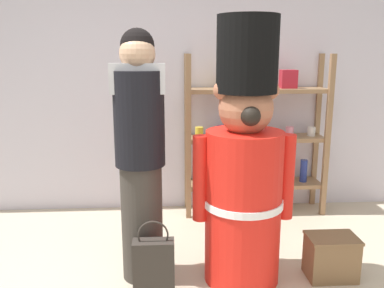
# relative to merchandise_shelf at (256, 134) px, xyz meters

# --- Properties ---
(back_wall) EXTENTS (6.40, 0.12, 2.60)m
(back_wall) POSITION_rel_merchandise_shelf_xyz_m (-0.79, 0.22, 0.49)
(back_wall) COLOR silver
(back_wall) RESTS_ON ground_plane
(merchandise_shelf) EXTENTS (1.41, 0.35, 1.60)m
(merchandise_shelf) POSITION_rel_merchandise_shelf_xyz_m (0.00, 0.00, 0.00)
(merchandise_shelf) COLOR #93704C
(merchandise_shelf) RESTS_ON ground_plane
(teddy_bear_guard) EXTENTS (0.71, 0.56, 1.85)m
(teddy_bear_guard) POSITION_rel_merchandise_shelf_xyz_m (-0.36, -1.28, 0.01)
(teddy_bear_guard) COLOR red
(teddy_bear_guard) RESTS_ON ground_plane
(person_shopper) EXTENTS (0.36, 0.35, 1.77)m
(person_shopper) POSITION_rel_merchandise_shelf_xyz_m (-1.07, -1.21, 0.13)
(person_shopper) COLOR #38332D
(person_shopper) RESTS_ON ground_plane
(shopping_bag) EXTENTS (0.28, 0.12, 0.53)m
(shopping_bag) POSITION_rel_merchandise_shelf_xyz_m (-0.99, -1.45, -0.60)
(shopping_bag) COLOR #332D28
(shopping_bag) RESTS_ON ground_plane
(display_crate) EXTENTS (0.36, 0.25, 0.32)m
(display_crate) POSITION_rel_merchandise_shelf_xyz_m (0.29, -1.32, -0.65)
(display_crate) COLOR brown
(display_crate) RESTS_ON ground_plane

